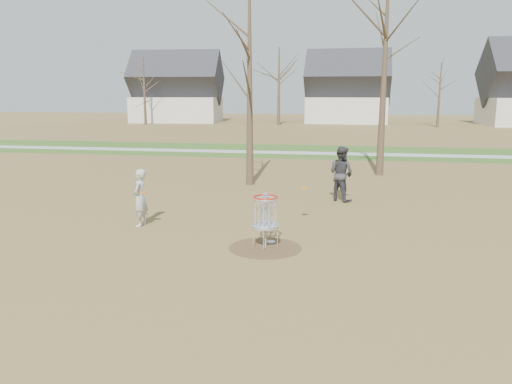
% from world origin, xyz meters
% --- Properties ---
extents(ground, '(160.00, 160.00, 0.00)m').
position_xyz_m(ground, '(0.00, 0.00, 0.00)').
color(ground, brown).
rests_on(ground, ground).
extents(green_band, '(160.00, 8.00, 0.01)m').
position_xyz_m(green_band, '(0.00, 21.00, 0.01)').
color(green_band, '#2D5119').
rests_on(green_band, ground).
extents(footpath, '(160.00, 1.50, 0.01)m').
position_xyz_m(footpath, '(0.00, 20.00, 0.01)').
color(footpath, '#9E9E99').
rests_on(footpath, green_band).
extents(dirt_circle, '(1.80, 1.80, 0.01)m').
position_xyz_m(dirt_circle, '(0.00, 0.00, 0.01)').
color(dirt_circle, '#47331E').
rests_on(dirt_circle, ground).
extents(player_standing, '(0.42, 0.62, 1.65)m').
position_xyz_m(player_standing, '(-3.86, 1.46, 0.82)').
color(player_standing, '#AEAEAE').
rests_on(player_standing, ground).
extents(player_throwing, '(1.19, 1.15, 1.94)m').
position_xyz_m(player_throwing, '(1.76, 5.95, 0.97)').
color(player_throwing, '#333237').
rests_on(player_throwing, ground).
extents(disc_grounded, '(0.22, 0.22, 0.02)m').
position_xyz_m(disc_grounded, '(0.07, 0.48, 0.02)').
color(disc_grounded, white).
rests_on(disc_grounded, dirt_circle).
extents(discs_in_play, '(4.59, 1.58, 0.05)m').
position_xyz_m(discs_in_play, '(-1.35, 1.91, 1.05)').
color(discs_in_play, orange).
rests_on(discs_in_play, ground).
extents(disc_golf_basket, '(0.64, 0.64, 1.35)m').
position_xyz_m(disc_golf_basket, '(0.00, 0.00, 0.91)').
color(disc_golf_basket, '#9EA3AD').
rests_on(disc_golf_basket, ground).
extents(bare_trees, '(52.62, 44.98, 9.00)m').
position_xyz_m(bare_trees, '(1.78, 35.79, 5.35)').
color(bare_trees, '#382B1E').
rests_on(bare_trees, ground).
extents(houses_row, '(56.51, 10.01, 7.26)m').
position_xyz_m(houses_row, '(4.32, 52.56, 3.52)').
color(houses_row, silver).
rests_on(houses_row, ground).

